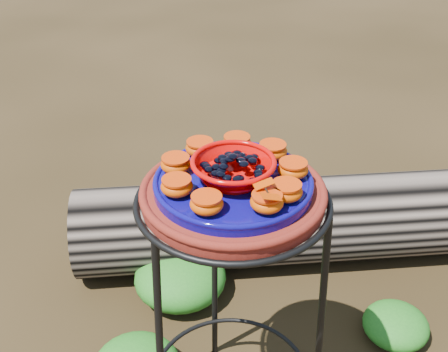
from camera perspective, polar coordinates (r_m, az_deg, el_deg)
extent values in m
cylinder|color=maroon|center=(1.13, 0.92, -1.91)|extent=(0.37, 0.37, 0.03)
cylinder|color=#0A0352|center=(1.12, 0.93, -0.82)|extent=(0.32, 0.32, 0.02)
ellipsoid|color=#BC4000|center=(1.02, 4.37, -2.67)|extent=(0.06, 0.06, 0.03)
ellipsoid|color=#BC4000|center=(1.05, 6.34, -1.55)|extent=(0.06, 0.06, 0.03)
ellipsoid|color=#BC4000|center=(1.12, 7.01, 0.68)|extent=(0.06, 0.06, 0.03)
ellipsoid|color=#BC4000|center=(1.18, 4.95, 2.55)|extent=(0.06, 0.06, 0.03)
ellipsoid|color=#BC4000|center=(1.20, 1.32, 3.35)|extent=(0.06, 0.06, 0.03)
ellipsoid|color=#BC4000|center=(1.19, -2.45, 2.84)|extent=(0.06, 0.06, 0.03)
ellipsoid|color=#BC4000|center=(1.13, -4.91, 1.18)|extent=(0.06, 0.06, 0.03)
ellipsoid|color=#BC4000|center=(1.06, -4.82, -1.07)|extent=(0.06, 0.06, 0.03)
ellipsoid|color=#BC4000|center=(1.01, -1.77, -2.84)|extent=(0.06, 0.06, 0.03)
ellipsoid|color=#1E5F18|center=(1.85, 17.07, -14.20)|extent=(0.20, 0.20, 0.10)
ellipsoid|color=#1E5F18|center=(1.90, -4.47, -10.06)|extent=(0.31, 0.31, 0.15)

